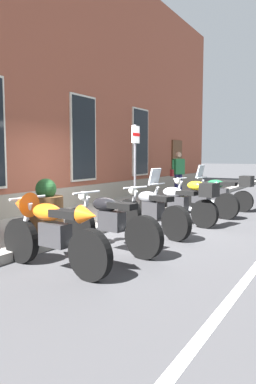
{
  "coord_description": "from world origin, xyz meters",
  "views": [
    {
      "loc": [
        -7.18,
        -4.2,
        1.58
      ],
      "look_at": [
        1.48,
        0.79,
        0.61
      ],
      "focal_mm": 34.87,
      "sensor_mm": 36.0,
      "label": 1
    }
  ],
  "objects_px": {
    "motorcycle_grey_naked": "(151,211)",
    "parking_sign": "(135,155)",
    "barrel_planter": "(46,209)",
    "motorcycle_silver_touring": "(181,202)",
    "motorcycle_orange_sport": "(49,229)",
    "pedestrian_striped_shirt": "(178,172)",
    "motorcycle_green_touring": "(223,191)",
    "motorcycle_yellow_naked": "(199,198)",
    "motorcycle_black_naked": "(109,222)"
  },
  "relations": [
    {
      "from": "motorcycle_black_naked",
      "to": "barrel_planter",
      "type": "distance_m",
      "value": 1.63
    },
    {
      "from": "motorcycle_green_touring",
      "to": "motorcycle_silver_touring",
      "type": "bearing_deg",
      "value": 176.19
    },
    {
      "from": "motorcycle_silver_touring",
      "to": "motorcycle_yellow_naked",
      "type": "distance_m",
      "value": 1.41
    },
    {
      "from": "motorcycle_silver_touring",
      "to": "parking_sign",
      "type": "bearing_deg",
      "value": 74.53
    },
    {
      "from": "motorcycle_grey_naked",
      "to": "parking_sign",
      "type": "height_order",
      "value": "parking_sign"
    },
    {
      "from": "motorcycle_silver_touring",
      "to": "motorcycle_orange_sport",
      "type": "bearing_deg",
      "value": 176.21
    },
    {
      "from": "motorcycle_grey_naked",
      "to": "motorcycle_silver_touring",
      "type": "xyz_separation_m",
      "value": [
        1.35,
        -0.09,
        0.06
      ]
    },
    {
      "from": "motorcycle_orange_sport",
      "to": "barrel_planter",
      "type": "bearing_deg",
      "value": 43.27
    },
    {
      "from": "motorcycle_orange_sport",
      "to": "motorcycle_silver_touring",
      "type": "xyz_separation_m",
      "value": [
        4.12,
        -0.27,
        -0.04
      ]
    },
    {
      "from": "motorcycle_grey_naked",
      "to": "parking_sign",
      "type": "bearing_deg",
      "value": 37.18
    },
    {
      "from": "barrel_planter",
      "to": "motorcycle_grey_naked",
      "type": "bearing_deg",
      "value": -53.03
    },
    {
      "from": "motorcycle_silver_touring",
      "to": "parking_sign",
      "type": "relative_size",
      "value": 0.95
    },
    {
      "from": "parking_sign",
      "to": "barrel_planter",
      "type": "xyz_separation_m",
      "value": [
        -2.97,
        0.32,
        -1.03
      ]
    },
    {
      "from": "motorcycle_grey_naked",
      "to": "parking_sign",
      "type": "distance_m",
      "value": 2.45
    },
    {
      "from": "motorcycle_green_touring",
      "to": "barrel_planter",
      "type": "bearing_deg",
      "value": 160.37
    },
    {
      "from": "motorcycle_grey_naked",
      "to": "barrel_planter",
      "type": "height_order",
      "value": "barrel_planter"
    },
    {
      "from": "motorcycle_silver_touring",
      "to": "parking_sign",
      "type": "height_order",
      "value": "parking_sign"
    },
    {
      "from": "pedestrian_striped_shirt",
      "to": "parking_sign",
      "type": "height_order",
      "value": "parking_sign"
    },
    {
      "from": "motorcycle_orange_sport",
      "to": "motorcycle_green_touring",
      "type": "xyz_separation_m",
      "value": [
        6.9,
        -0.46,
        -0.02
      ]
    },
    {
      "from": "motorcycle_orange_sport",
      "to": "motorcycle_yellow_naked",
      "type": "distance_m",
      "value": 5.53
    },
    {
      "from": "motorcycle_grey_naked",
      "to": "motorcycle_yellow_naked",
      "type": "distance_m",
      "value": 2.75
    },
    {
      "from": "motorcycle_black_naked",
      "to": "motorcycle_silver_touring",
      "type": "distance_m",
      "value": 2.85
    },
    {
      "from": "motorcycle_silver_touring",
      "to": "motorcycle_yellow_naked",
      "type": "relative_size",
      "value": 0.96
    },
    {
      "from": "motorcycle_orange_sport",
      "to": "motorcycle_green_touring",
      "type": "height_order",
      "value": "motorcycle_green_touring"
    },
    {
      "from": "motorcycle_grey_naked",
      "to": "pedestrian_striped_shirt",
      "type": "height_order",
      "value": "pedestrian_striped_shirt"
    },
    {
      "from": "motorcycle_yellow_naked",
      "to": "parking_sign",
      "type": "height_order",
      "value": "parking_sign"
    },
    {
      "from": "motorcycle_grey_naked",
      "to": "motorcycle_yellow_naked",
      "type": "bearing_deg",
      "value": -0.58
    },
    {
      "from": "barrel_planter",
      "to": "motorcycle_green_touring",
      "type": "bearing_deg",
      "value": -19.63
    },
    {
      "from": "motorcycle_orange_sport",
      "to": "parking_sign",
      "type": "bearing_deg",
      "value": 14.11
    },
    {
      "from": "motorcycle_black_naked",
      "to": "motorcycle_yellow_naked",
      "type": "distance_m",
      "value": 4.25
    },
    {
      "from": "pedestrian_striped_shirt",
      "to": "barrel_planter",
      "type": "bearing_deg",
      "value": -178.56
    },
    {
      "from": "motorcycle_grey_naked",
      "to": "motorcycle_silver_touring",
      "type": "height_order",
      "value": "motorcycle_silver_touring"
    },
    {
      "from": "motorcycle_orange_sport",
      "to": "parking_sign",
      "type": "height_order",
      "value": "parking_sign"
    },
    {
      "from": "barrel_planter",
      "to": "pedestrian_striped_shirt",
      "type": "bearing_deg",
      "value": 1.44
    },
    {
      "from": "parking_sign",
      "to": "motorcycle_orange_sport",
      "type": "bearing_deg",
      "value": -165.89
    },
    {
      "from": "motorcycle_green_touring",
      "to": "parking_sign",
      "type": "xyz_separation_m",
      "value": [
        -2.39,
        1.59,
        1.05
      ]
    },
    {
      "from": "motorcycle_orange_sport",
      "to": "barrel_planter",
      "type": "height_order",
      "value": "barrel_planter"
    },
    {
      "from": "parking_sign",
      "to": "barrel_planter",
      "type": "distance_m",
      "value": 3.16
    },
    {
      "from": "motorcycle_silver_touring",
      "to": "motorcycle_yellow_naked",
      "type": "xyz_separation_m",
      "value": [
        1.4,
        0.06,
        -0.05
      ]
    },
    {
      "from": "motorcycle_silver_touring",
      "to": "motorcycle_green_touring",
      "type": "distance_m",
      "value": 2.78
    },
    {
      "from": "motorcycle_yellow_naked",
      "to": "barrel_planter",
      "type": "bearing_deg",
      "value": 157.33
    },
    {
      "from": "motorcycle_orange_sport",
      "to": "motorcycle_green_touring",
      "type": "distance_m",
      "value": 6.92
    },
    {
      "from": "motorcycle_black_naked",
      "to": "motorcycle_green_touring",
      "type": "bearing_deg",
      "value": -3.13
    },
    {
      "from": "motorcycle_grey_naked",
      "to": "motorcycle_silver_touring",
      "type": "bearing_deg",
      "value": -3.77
    },
    {
      "from": "motorcycle_grey_naked",
      "to": "motorcycle_silver_touring",
      "type": "distance_m",
      "value": 1.35
    },
    {
      "from": "motorcycle_grey_naked",
      "to": "motorcycle_green_touring",
      "type": "distance_m",
      "value": 4.14
    },
    {
      "from": "motorcycle_green_touring",
      "to": "motorcycle_black_naked",
      "type": "bearing_deg",
      "value": 176.87
    },
    {
      "from": "motorcycle_yellow_naked",
      "to": "motorcycle_green_touring",
      "type": "relative_size",
      "value": 1.08
    },
    {
      "from": "motorcycle_orange_sport",
      "to": "motorcycle_yellow_naked",
      "type": "height_order",
      "value": "motorcycle_orange_sport"
    },
    {
      "from": "motorcycle_orange_sport",
      "to": "motorcycle_yellow_naked",
      "type": "bearing_deg",
      "value": -2.19
    }
  ]
}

